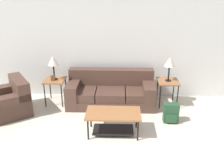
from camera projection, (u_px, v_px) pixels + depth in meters
wall_back at (114, 47)px, 6.23m from camera, size 9.02×0.06×2.60m
couch at (111, 93)px, 6.09m from camera, size 2.09×0.89×0.82m
armchair at (7, 102)px, 5.62m from camera, size 1.32×1.32×0.80m
coffee_table at (113, 118)px, 4.84m from camera, size 1.06×0.58×0.46m
side_table_left at (55, 82)px, 6.06m from camera, size 0.49×0.56×0.62m
side_table_right at (168, 83)px, 5.97m from camera, size 0.49×0.56×0.62m
table_lamp_left at (53, 61)px, 5.87m from camera, size 0.25×0.25×0.58m
table_lamp_right at (170, 62)px, 5.78m from camera, size 0.25×0.25×0.58m
backpack at (171, 113)px, 5.30m from camera, size 0.31×0.25×0.43m
picture_frame at (53, 78)px, 5.94m from camera, size 0.10×0.04×0.13m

